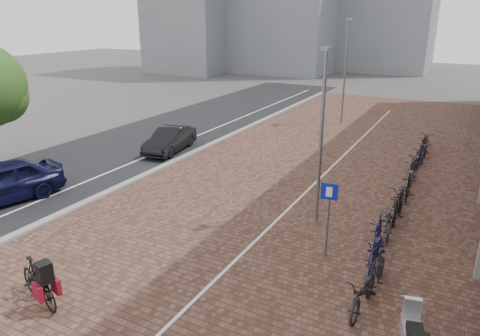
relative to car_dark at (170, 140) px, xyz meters
name	(u,v)px	position (x,y,z in m)	size (l,w,h in m)	color
ground	(145,267)	(6.50, -10.04, -0.66)	(140.00, 140.00, 0.00)	#474442
plaza_brick	(331,164)	(8.50, 1.96, -0.65)	(14.50, 42.00, 0.04)	brown
street_asphalt	(157,138)	(-2.50, 1.96, -0.66)	(8.00, 50.00, 0.03)	black
curb	(211,145)	(1.40, 1.96, -0.59)	(0.35, 42.00, 0.14)	gray
lane_line	(183,141)	(-0.50, 1.96, -0.64)	(0.12, 44.00, 0.00)	white
parking_line	(335,164)	(8.70, 1.96, -0.63)	(0.10, 30.00, 0.00)	white
car_dark	(170,140)	(0.00, 0.00, 0.00)	(1.40, 4.02, 1.33)	black
hero_bike	(38,281)	(5.18, -12.64, -0.04)	(2.06, 1.09, 1.40)	black
parking_sign	(328,208)	(11.03, -6.94, 0.97)	(0.51, 0.12, 2.44)	slate
lamp_near	(321,141)	(9.97, -4.67, 2.38)	(0.12, 0.12, 6.09)	gray
lamp_far	(345,73)	(6.47, 11.04, 2.78)	(0.12, 0.12, 6.88)	slate
bike_row	(406,187)	(12.49, -0.99, -0.14)	(1.10, 18.11, 1.05)	black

